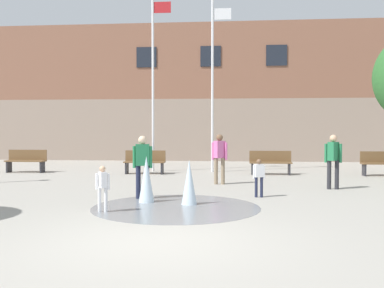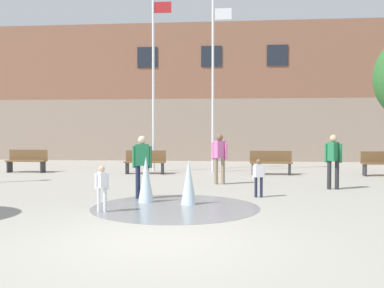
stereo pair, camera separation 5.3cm
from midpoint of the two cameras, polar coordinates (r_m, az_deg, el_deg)
name	(u,v)px [view 1 (the left image)]	position (r m, az deg, el deg)	size (l,w,h in m)	color
ground_plane	(152,242)	(7.22, -5.25, -12.23)	(100.00, 100.00, 0.00)	#9E998E
library_building	(213,96)	(27.37, 2.65, 6.14)	(36.00, 6.05, 7.52)	gray
splash_fountain	(169,188)	(10.53, -3.09, -5.56)	(3.79, 3.79, 1.11)	gray
park_bench_under_left_flagpole	(26,160)	(19.34, -20.38, -1.98)	(1.60, 0.44, 0.91)	#28282D
park_bench_center	(145,162)	(17.65, -6.10, -2.23)	(1.60, 0.44, 0.91)	#28282D
park_bench_under_right_flagpole	(270,162)	(17.49, 9.85, -2.29)	(1.60, 0.44, 0.91)	#28282D
park_bench_far_right	(383,163)	(18.23, 23.01, -2.24)	(1.60, 0.44, 0.91)	#28282D
teen_by_trashcan	(333,157)	(13.69, 17.38, -1.62)	(0.50, 0.39, 1.59)	#28282D
adult_watching	(142,162)	(11.37, -6.44, -2.26)	(0.50, 0.28, 1.59)	#1E233D
child_running	(103,185)	(9.71, -11.45, -5.12)	(0.31, 0.24, 0.99)	silver
adult_near_bench	(220,155)	(14.25, 3.41, -1.40)	(0.50, 0.38, 1.59)	#89755B
child_in_fountain	(259,175)	(11.69, 8.37, -3.90)	(0.31, 0.18, 0.99)	#1E233D
flagpole_left	(154,76)	(18.69, -4.97, 8.54)	(0.80, 0.10, 7.34)	silver
flagpole_right	(213,80)	(18.39, 2.63, 8.14)	(0.80, 0.10, 7.02)	silver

